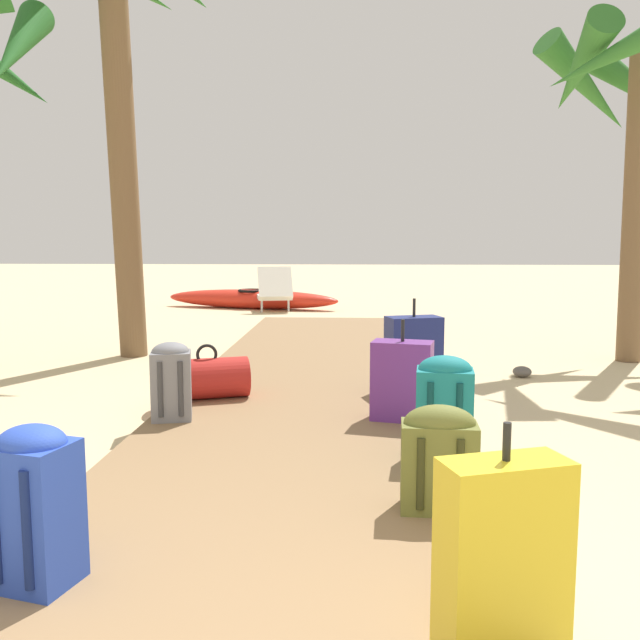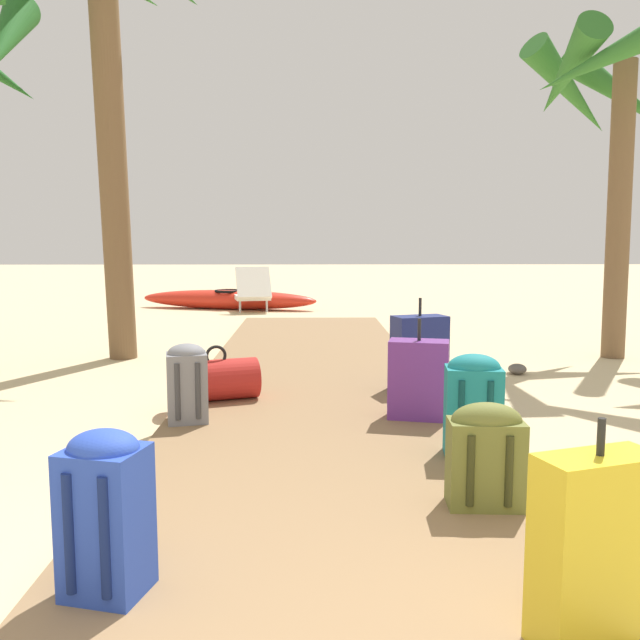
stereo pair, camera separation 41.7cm
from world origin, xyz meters
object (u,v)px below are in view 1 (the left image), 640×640
(palm_tree_far_right, at_px, (636,92))
(palm_tree_far_left, at_px, (119,1))
(backpack_olive, at_px, (439,456))
(suitcase_yellow, at_px, (503,557))
(backpack_teal, at_px, (444,405))
(lounge_chair, at_px, (273,292))
(kayak, at_px, (251,299))
(duffel_bag_red, at_px, (207,378))
(suitcase_navy, at_px, (413,353))
(backpack_grey, at_px, (171,379))
(suitcase_purple, at_px, (402,380))
(backpack_blue, at_px, (34,502))

(palm_tree_far_right, bearing_deg, palm_tree_far_left, -178.26)
(backpack_olive, height_order, suitcase_yellow, suitcase_yellow)
(palm_tree_far_right, bearing_deg, backpack_teal, -123.47)
(lounge_chair, bearing_deg, kayak, 154.67)
(duffel_bag_red, bearing_deg, kayak, 96.31)
(duffel_bag_red, relative_size, suitcase_navy, 0.93)
(suitcase_yellow, height_order, palm_tree_far_right, palm_tree_far_right)
(backpack_grey, xyz_separation_m, suitcase_purple, (1.57, 0.07, -0.01))
(backpack_olive, height_order, suitcase_purple, suitcase_purple)
(suitcase_purple, bearing_deg, backpack_teal, -77.65)
(backpack_teal, xyz_separation_m, suitcase_navy, (-0.02, 1.71, -0.01))
(palm_tree_far_right, xyz_separation_m, lounge_chair, (-4.41, 4.94, -2.49))
(backpack_grey, xyz_separation_m, lounge_chair, (-0.27, 7.84, -0.03))
(suitcase_purple, distance_m, lounge_chair, 7.99)
(duffel_bag_red, bearing_deg, backpack_teal, -39.36)
(suitcase_yellow, xyz_separation_m, lounge_chair, (-1.95, 10.33, -0.05))
(palm_tree_far_left, xyz_separation_m, kayak, (0.51, 5.31, -3.57))
(suitcase_purple, relative_size, kayak, 0.20)
(palm_tree_far_right, distance_m, lounge_chair, 7.08)
(suitcase_purple, xyz_separation_m, kayak, (-2.28, 7.98, -0.17))
(palm_tree_far_right, bearing_deg, backpack_olive, -120.06)
(suitcase_purple, height_order, lounge_chair, lounge_chair)
(backpack_grey, height_order, suitcase_yellow, suitcase_yellow)
(backpack_olive, distance_m, suitcase_purple, 1.53)
(suitcase_navy, height_order, suitcase_purple, suitcase_navy)
(suitcase_navy, height_order, lounge_chair, suitcase_navy)
(suitcase_yellow, xyz_separation_m, kayak, (-2.39, 10.54, -0.19))
(suitcase_purple, xyz_separation_m, lounge_chair, (-1.83, 7.77, -0.02))
(suitcase_purple, bearing_deg, backpack_blue, -122.64)
(suitcase_purple, distance_m, palm_tree_far_left, 5.15)
(suitcase_yellow, distance_m, lounge_chair, 10.51)
(suitcase_yellow, bearing_deg, palm_tree_far_right, 65.40)
(backpack_olive, height_order, duffel_bag_red, backpack_olive)
(lounge_chair, xyz_separation_m, kayak, (-0.45, 0.21, -0.15))
(suitcase_purple, height_order, palm_tree_far_left, palm_tree_far_left)
(backpack_grey, bearing_deg, suitcase_navy, 29.51)
(suitcase_purple, height_order, kayak, suitcase_purple)
(backpack_teal, distance_m, suitcase_yellow, 1.75)
(duffel_bag_red, distance_m, kayak, 7.50)
(palm_tree_far_left, bearing_deg, lounge_chair, 79.41)
(suitcase_yellow, xyz_separation_m, palm_tree_far_right, (2.47, 5.39, 2.44))
(suitcase_navy, relative_size, suitcase_purple, 1.09)
(backpack_olive, xyz_separation_m, lounge_chair, (-1.89, 9.30, -0.01))
(backpack_blue, distance_m, palm_tree_far_right, 6.93)
(suitcase_purple, bearing_deg, kayak, 105.93)
(palm_tree_far_left, distance_m, kayak, 6.42)
(duffel_bag_red, relative_size, suitcase_yellow, 1.00)
(backpack_teal, distance_m, lounge_chair, 8.81)
(suitcase_navy, height_order, palm_tree_far_right, palm_tree_far_right)
(suitcase_purple, bearing_deg, suitcase_navy, 80.28)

